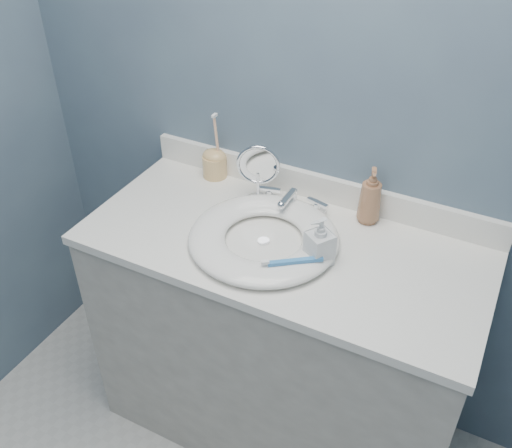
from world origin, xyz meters
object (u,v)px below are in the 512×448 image
Objects in this scene: makeup_mirror at (258,172)px; soap_bottle_amber at (371,196)px; soap_bottle_clear at (320,241)px; toothbrush_holder at (215,162)px.

makeup_mirror is 0.36m from soap_bottle_amber.
makeup_mirror is at bearing 179.61° from soap_bottle_clear.
toothbrush_holder is (-0.21, 0.07, -0.06)m from makeup_mirror.
soap_bottle_amber is at bearing -9.86° from makeup_mirror.
toothbrush_holder reaches higher than makeup_mirror.
soap_bottle_clear is 0.63× the size of toothbrush_holder.
makeup_mirror is at bearing 171.40° from soap_bottle_amber.
makeup_mirror is 0.23m from toothbrush_holder.
toothbrush_holder is at bearing 160.68° from soap_bottle_amber.
toothbrush_holder reaches higher than soap_bottle_clear.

